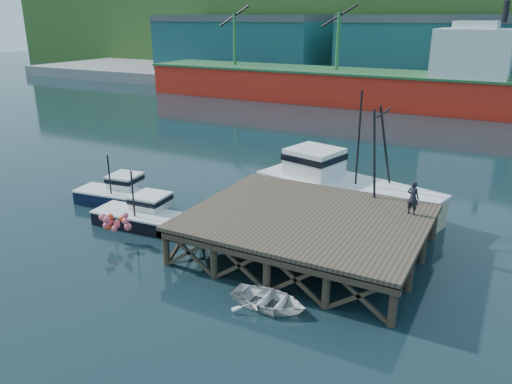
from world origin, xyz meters
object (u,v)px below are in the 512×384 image
Objects in this scene: trawler at (343,188)px; dockworker at (413,198)px; boat_navy at (119,193)px; dinghy at (269,300)px; boat_black at (143,214)px.

trawler reaches higher than dockworker.
trawler is (13.74, 5.63, 0.90)m from boat_navy.
boat_black is at bearing 67.52° from dinghy.
trawler is at bearing -21.87° from dockworker.
boat_black is (3.87, -2.12, -0.05)m from boat_navy.
boat_navy is at bearing 65.96° from dinghy.
dockworker is (18.73, 1.83, 2.31)m from boat_navy.
dockworker reaches higher than dinghy.
boat_black is at bearing -127.95° from trawler.
boat_black is at bearing -35.49° from boat_navy.
dinghy is at bearing -31.35° from boat_navy.
dockworker is (4.10, 8.50, 2.67)m from dinghy.
boat_navy is 14.87m from trawler.
dockworker is at bearing 10.55° from boat_black.
boat_navy is 18.96m from dockworker.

